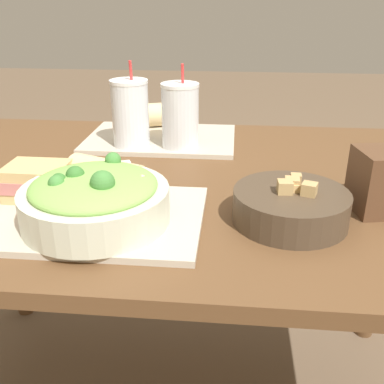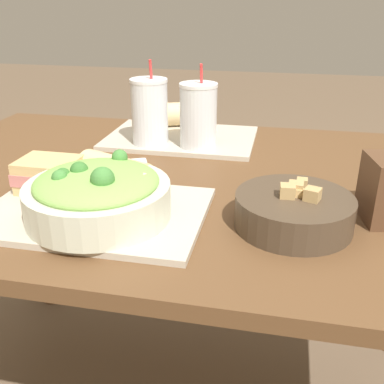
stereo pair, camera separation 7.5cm
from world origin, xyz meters
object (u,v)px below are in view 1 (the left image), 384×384
Objects in this scene: soup_bowl at (291,205)px; drink_cup_dark at (130,115)px; sandwich_near at (38,181)px; salad_bowl at (95,198)px; napkin_folded at (104,170)px; baguette_near at (107,176)px; baguette_far at (152,115)px; drink_cup_red at (180,118)px.

drink_cup_dark is at bearing 134.96° from soup_bowl.
sandwich_near is at bearing -108.15° from drink_cup_dark.
salad_bowl is 1.54× the size of napkin_folded.
drink_cup_dark is at bearing 78.75° from napkin_folded.
baguette_near is 1.13× the size of baguette_far.
salad_bowl is 0.28m from napkin_folded.
drink_cup_dark is 1.03× the size of drink_cup_red.
soup_bowl is at bearing -167.52° from baguette_far.
baguette_far reaches higher than sandwich_near.
sandwich_near is (-0.14, 0.09, -0.01)m from salad_bowl.
drink_cup_dark is at bearing 25.26° from baguette_near.
napkin_folded is (-0.40, 0.21, -0.03)m from soup_bowl.
drink_cup_dark is (0.11, 0.33, 0.05)m from sandwich_near.
baguette_near is 0.30m from drink_cup_dark.
sandwich_near is 0.73× the size of napkin_folded.
soup_bowl is 0.36m from baguette_near.
baguette_near reaches higher than napkin_folded.
sandwich_near is at bearing -125.35° from drink_cup_red.
drink_cup_red is (0.24, 0.33, 0.04)m from sandwich_near.
soup_bowl is 1.21× the size of baguette_near.
sandwich_near is (-0.48, 0.04, 0.01)m from soup_bowl.
napkin_folded is (0.08, 0.17, -0.04)m from sandwich_near.
drink_cup_red reaches higher than baguette_far.
salad_bowl is 1.24× the size of soup_bowl.
soup_bowl is 0.52m from drink_cup_dark.
drink_cup_dark is at bearing 72.16° from sandwich_near.
soup_bowl is at bearing -56.81° from drink_cup_red.
salad_bowl reaches higher than baguette_near.
salad_bowl is 0.17m from sandwich_near.
baguette_near reaches higher than sandwich_near.
baguette_far is (0.00, 0.48, 0.00)m from baguette_near.
soup_bowl is 0.48m from sandwich_near.
drink_cup_dark reaches higher than soup_bowl.
baguette_far is at bearing 91.00° from salad_bowl.
salad_bowl is 0.34m from soup_bowl.
drink_cup_red is (0.11, 0.30, 0.04)m from baguette_near.
drink_cup_red is at bearing 1.87° from baguette_near.
drink_cup_red is at bearing 0.00° from drink_cup_dark.
baguette_far is 0.34m from napkin_folded.
drink_cup_red reaches higher than sandwich_near.
salad_bowl is 2.11× the size of sandwich_near.
baguette_near is 0.16m from napkin_folded.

